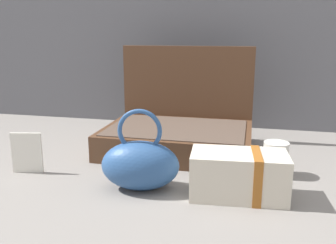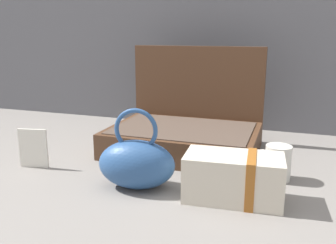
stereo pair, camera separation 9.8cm
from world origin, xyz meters
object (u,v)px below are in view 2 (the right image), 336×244
object	(u,v)px
teal_pouch_handbag	(137,163)
cream_toiletry_bag	(235,178)
open_suitcase	(186,129)
info_card_left	(33,148)
coffee_mug	(277,163)

from	to	relation	value
teal_pouch_handbag	cream_toiletry_bag	xyz separation A→B (m)	(0.24, 0.01, -0.01)
open_suitcase	cream_toiletry_bag	bearing A→B (deg)	-57.19
teal_pouch_handbag	info_card_left	xyz separation A→B (m)	(-0.34, 0.04, -0.01)
coffee_mug	info_card_left	xyz separation A→B (m)	(-0.67, -0.14, 0.01)
teal_pouch_handbag	cream_toiletry_bag	bearing A→B (deg)	3.14
open_suitcase	info_card_left	world-z (taller)	open_suitcase
coffee_mug	open_suitcase	bearing A→B (deg)	150.05
open_suitcase	coffee_mug	size ratio (longest dim) A/B	4.49
open_suitcase	teal_pouch_handbag	world-z (taller)	open_suitcase
open_suitcase	teal_pouch_handbag	xyz separation A→B (m)	(-0.03, -0.35, -0.00)
teal_pouch_handbag	coffee_mug	xyz separation A→B (m)	(0.33, 0.17, -0.02)
coffee_mug	info_card_left	world-z (taller)	info_card_left
cream_toiletry_bag	coffee_mug	distance (m)	0.18
open_suitcase	info_card_left	size ratio (longest dim) A/B	4.11
cream_toiletry_bag	info_card_left	bearing A→B (deg)	177.85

